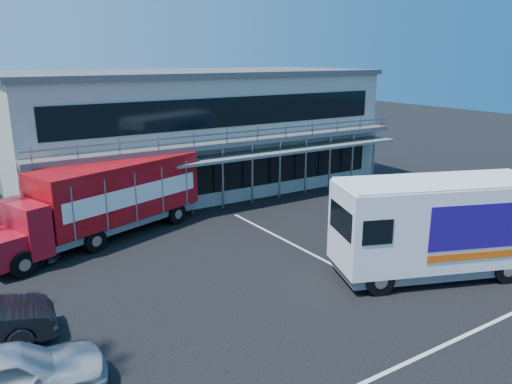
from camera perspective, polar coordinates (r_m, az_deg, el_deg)
ground at (r=19.31m, az=4.59°, el=-9.77°), size 120.00×120.00×0.00m
building at (r=32.20m, az=-7.20°, el=7.13°), size 22.40×12.00×7.30m
red_truck at (r=23.76m, az=-16.80°, el=-0.64°), size 10.51×5.67×3.47m
white_van at (r=19.97m, az=19.97°, el=-3.66°), size 8.11×5.25×3.75m
parked_car_a at (r=13.98m, az=-26.55°, el=-18.38°), size 4.75×2.31×1.56m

